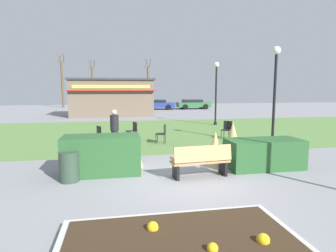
{
  "coord_description": "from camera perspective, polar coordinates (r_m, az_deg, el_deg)",
  "views": [
    {
      "loc": [
        -1.95,
        -7.42,
        2.52
      ],
      "look_at": [
        0.17,
        3.9,
        1.01
      ],
      "focal_mm": 30.45,
      "sensor_mm": 36.0,
      "label": 1
    }
  ],
  "objects": [
    {
      "name": "ground_plane",
      "position": [
        8.08,
        3.97,
        -10.75
      ],
      "size": [
        80.0,
        80.0,
        0.0
      ],
      "primitive_type": "plane",
      "color": "gray"
    },
    {
      "name": "lawn_patch",
      "position": [
        16.84,
        -3.84,
        -1.16
      ],
      "size": [
        36.0,
        12.0,
        0.01
      ],
      "primitive_type": "cube",
      "color": "#5B8442",
      "rests_on": "ground_plane"
    },
    {
      "name": "flower_bed",
      "position": [
        4.77,
        2.81,
        -23.25
      ],
      "size": [
        3.88,
        2.4,
        0.3
      ],
      "color": "beige",
      "rests_on": "ground_plane"
    },
    {
      "name": "park_bench",
      "position": [
        8.22,
        6.63,
        -6.96
      ],
      "size": [
        1.74,
        0.68,
        0.95
      ],
      "color": "tan",
      "rests_on": "ground_plane"
    },
    {
      "name": "hedge_left",
      "position": [
        8.74,
        -13.15,
        -5.62
      ],
      "size": [
        2.24,
        1.1,
        1.14
      ],
      "primitive_type": "cube",
      "color": "#28562B",
      "rests_on": "ground_plane"
    },
    {
      "name": "hedge_right",
      "position": [
        9.62,
        18.65,
        -5.29
      ],
      "size": [
        2.37,
        1.1,
        0.93
      ],
      "primitive_type": "cube",
      "color": "#28562B",
      "rests_on": "ground_plane"
    },
    {
      "name": "ornamental_grass_behind_left",
      "position": [
        10.68,
        12.79,
        -2.72
      ],
      "size": [
        0.79,
        0.79,
        1.34
      ],
      "primitive_type": "cone",
      "color": "tan",
      "rests_on": "ground_plane"
    },
    {
      "name": "ornamental_grass_behind_right",
      "position": [
        9.56,
        9.44,
        -4.42
      ],
      "size": [
        0.65,
        0.65,
        1.14
      ],
      "primitive_type": "cone",
      "color": "tan",
      "rests_on": "ground_plane"
    },
    {
      "name": "ornamental_grass_behind_center",
      "position": [
        9.32,
        -7.17,
        -4.53
      ],
      "size": [
        0.7,
        0.7,
        1.19
      ],
      "primitive_type": "cone",
      "color": "tan",
      "rests_on": "ground_plane"
    },
    {
      "name": "lamppost_mid",
      "position": [
        13.5,
        20.63,
        7.88
      ],
      "size": [
        0.36,
        0.36,
        4.36
      ],
      "color": "black",
      "rests_on": "ground_plane"
    },
    {
      "name": "lamppost_far",
      "position": [
        20.21,
        9.61,
        7.95
      ],
      "size": [
        0.36,
        0.36,
        4.36
      ],
      "color": "black",
      "rests_on": "ground_plane"
    },
    {
      "name": "trash_bin",
      "position": [
        8.28,
        -19.19,
        -7.71
      ],
      "size": [
        0.52,
        0.52,
        0.83
      ],
      "primitive_type": "cylinder",
      "color": "#2D4233",
      "rests_on": "ground_plane"
    },
    {
      "name": "food_kiosk",
      "position": [
        27.42,
        -11.13,
        5.68
      ],
      "size": [
        7.71,
        4.37,
        3.46
      ],
      "color": "#6B5B4C",
      "rests_on": "ground_plane"
    },
    {
      "name": "cafe_chair_west",
      "position": [
        14.81,
        11.73,
        -0.44
      ],
      "size": [
        0.62,
        0.62,
        0.89
      ],
      "color": "black",
      "rests_on": "ground_plane"
    },
    {
      "name": "cafe_chair_east",
      "position": [
        14.19,
        -7.02,
        -0.68
      ],
      "size": [
        0.57,
        0.57,
        0.89
      ],
      "color": "black",
      "rests_on": "ground_plane"
    },
    {
      "name": "cafe_chair_center",
      "position": [
        12.91,
        -14.11,
        -1.65
      ],
      "size": [
        0.58,
        0.58,
        0.89
      ],
      "color": "black",
      "rests_on": "ground_plane"
    },
    {
      "name": "cafe_chair_north",
      "position": [
        13.14,
        -1.1,
        -1.27
      ],
      "size": [
        0.56,
        0.56,
        0.89
      ],
      "color": "black",
      "rests_on": "ground_plane"
    },
    {
      "name": "person_strolling",
      "position": [
        11.75,
        -10.64,
        -0.79
      ],
      "size": [
        0.34,
        0.34,
        1.69
      ],
      "rotation": [
        0.0,
        0.0,
        5.4
      ],
      "color": "#23232D",
      "rests_on": "ground_plane"
    },
    {
      "name": "parked_car_west_slot",
      "position": [
        34.77,
        -11.07,
        4.22
      ],
      "size": [
        4.29,
        2.22,
        1.2
      ],
      "color": "maroon",
      "rests_on": "ground_plane"
    },
    {
      "name": "parked_car_center_slot",
      "position": [
        35.14,
        -2.21,
        4.38
      ],
      "size": [
        4.35,
        2.36,
        1.2
      ],
      "color": "navy",
      "rests_on": "ground_plane"
    },
    {
      "name": "parked_car_east_slot",
      "position": [
        36.1,
        5.05,
        4.44
      ],
      "size": [
        4.23,
        2.12,
        1.2
      ],
      "color": "#2D6638",
      "rests_on": "ground_plane"
    },
    {
      "name": "tree_left_bg",
      "position": [
        41.51,
        -20.41,
        7.96
      ],
      "size": [
        0.91,
        0.96,
        7.18
      ],
      "color": "brown",
      "rests_on": "ground_plane"
    },
    {
      "name": "tree_right_bg",
      "position": [
        40.52,
        -4.02,
        8.06
      ],
      "size": [
        0.91,
        0.96,
        6.66
      ],
      "color": "brown",
      "rests_on": "ground_plane"
    },
    {
      "name": "tree_center_bg",
      "position": [
        42.51,
        -14.87,
        7.75
      ],
      "size": [
        0.91,
        0.96,
        6.59
      ],
      "color": "brown",
      "rests_on": "ground_plane"
    }
  ]
}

